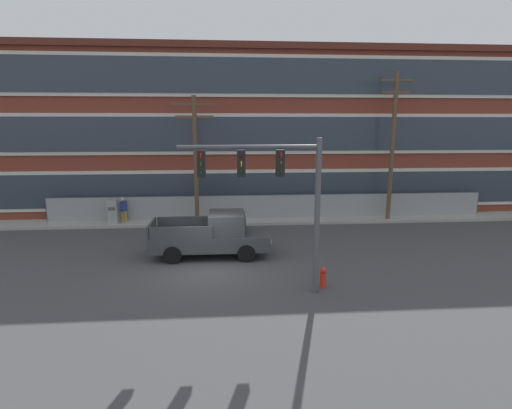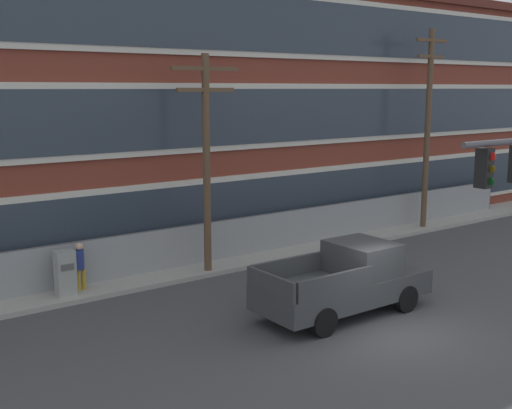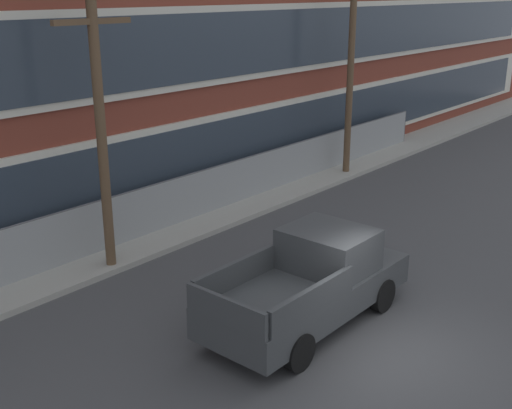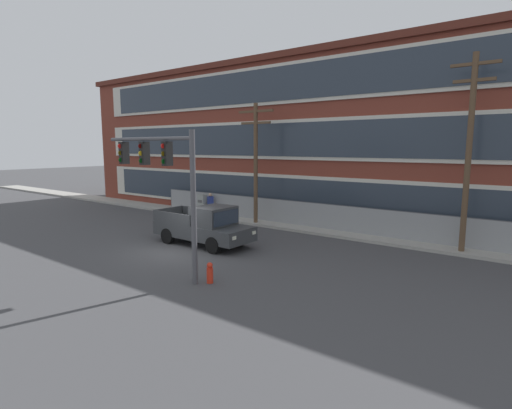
% 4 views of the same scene
% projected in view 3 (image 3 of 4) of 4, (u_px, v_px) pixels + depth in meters
% --- Properties ---
extents(ground_plane, '(160.00, 160.00, 0.00)m').
position_uv_depth(ground_plane, '(374.00, 349.00, 13.43)').
color(ground_plane, '#424244').
extents(sidewalk_building_side, '(80.00, 2.01, 0.16)m').
position_uv_depth(sidewalk_building_side, '(126.00, 249.00, 18.35)').
color(sidewalk_building_side, '#9E9B93').
rests_on(sidewalk_building_side, ground).
extents(brick_mill_building, '(56.41, 11.32, 10.87)m').
position_uv_depth(brick_mill_building, '(162.00, 34.00, 25.94)').
color(brick_mill_building, brown).
rests_on(brick_mill_building, ground).
extents(chain_link_fence, '(27.49, 0.06, 1.65)m').
position_uv_depth(chain_link_fence, '(205.00, 193.00, 20.88)').
color(chain_link_fence, gray).
rests_on(chain_link_fence, ground).
extents(pickup_truck_dark_grey, '(5.47, 2.23, 2.04)m').
position_uv_depth(pickup_truck_dark_grey, '(311.00, 283.00, 14.26)').
color(pickup_truck_dark_grey, '#383A3D').
rests_on(pickup_truck_dark_grey, ground).
extents(utility_pole_near_corner, '(2.59, 0.26, 7.63)m').
position_uv_depth(utility_pole_near_corner, '(99.00, 111.00, 15.89)').
color(utility_pole_near_corner, brown).
rests_on(utility_pole_near_corner, ground).
extents(utility_pole_midblock, '(2.01, 0.26, 9.06)m').
position_uv_depth(utility_pole_midblock, '(351.00, 51.00, 24.44)').
color(utility_pole_midblock, brown).
rests_on(utility_pole_midblock, ground).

